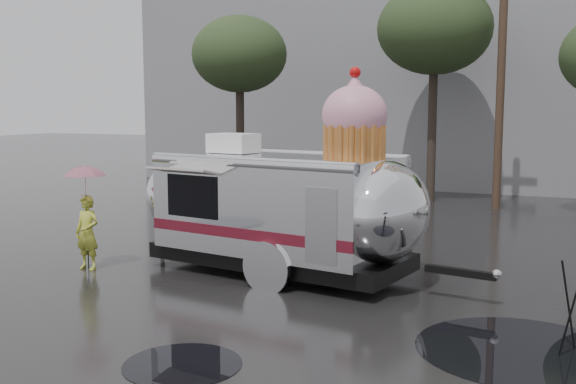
% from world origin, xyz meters
% --- Properties ---
extents(ground, '(120.00, 120.00, 0.00)m').
position_xyz_m(ground, '(0.00, 0.00, 0.00)').
color(ground, black).
rests_on(ground, ground).
extents(puddles, '(13.64, 5.88, 0.01)m').
position_xyz_m(puddles, '(0.63, -1.43, 0.01)').
color(puddles, black).
rests_on(puddles, ground).
extents(grey_building, '(22.00, 12.00, 13.00)m').
position_xyz_m(grey_building, '(-4.00, 24.00, 6.50)').
color(grey_building, slate).
rests_on(grey_building, ground).
extents(utility_pole, '(1.60, 0.28, 9.00)m').
position_xyz_m(utility_pole, '(2.50, 14.00, 4.62)').
color(utility_pole, '#473323').
rests_on(utility_pole, ground).
extents(tree_left, '(3.64, 3.64, 6.95)m').
position_xyz_m(tree_left, '(-7.00, 13.00, 5.48)').
color(tree_left, '#382D26').
rests_on(tree_left, ground).
extents(tree_mid, '(4.20, 4.20, 8.03)m').
position_xyz_m(tree_mid, '(0.00, 15.00, 6.34)').
color(tree_mid, '#382D26').
rests_on(tree_mid, ground).
extents(barricade_row, '(4.30, 0.80, 1.00)m').
position_xyz_m(barricade_row, '(-5.55, 9.96, 0.52)').
color(barricade_row, '#473323').
rests_on(barricade_row, ground).
extents(airstream_trailer, '(8.09, 3.55, 4.40)m').
position_xyz_m(airstream_trailer, '(-0.57, 2.67, 1.54)').
color(airstream_trailer, silver).
rests_on(airstream_trailer, ground).
extents(person_left, '(0.60, 0.41, 1.63)m').
position_xyz_m(person_left, '(-4.66, 1.31, 0.81)').
color(person_left, gold).
rests_on(person_left, ground).
extents(umbrella_pink, '(1.11, 1.11, 2.31)m').
position_xyz_m(umbrella_pink, '(-4.66, 1.31, 1.93)').
color(umbrella_pink, pink).
rests_on(umbrella_pink, ground).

